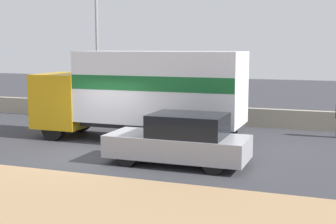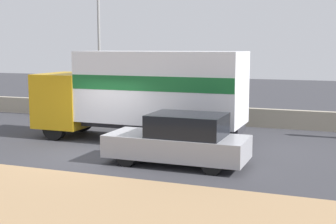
{
  "view_description": "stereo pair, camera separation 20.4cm",
  "coord_description": "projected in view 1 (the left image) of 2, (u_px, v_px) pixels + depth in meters",
  "views": [
    {
      "loc": [
        7.79,
        -13.55,
        3.62
      ],
      "look_at": [
        2.33,
        1.35,
        1.41
      ],
      "focal_mm": 50.0,
      "sensor_mm": 36.0,
      "label": 1
    },
    {
      "loc": [
        7.98,
        -13.48,
        3.62
      ],
      "look_at": [
        2.33,
        1.35,
        1.41
      ],
      "focal_mm": 50.0,
      "sensor_mm": 36.0,
      "label": 2
    }
  ],
  "objects": [
    {
      "name": "car_hatchback",
      "position": [
        181.0,
        140.0,
        14.4
      ],
      "size": [
        4.38,
        1.78,
        1.6
      ],
      "rotation": [
        0.0,
        0.0,
        3.14
      ],
      "color": "#9E9EA3",
      "rests_on": "ground_plane"
    },
    {
      "name": "stone_wall_backdrop",
      "position": [
        168.0,
        113.0,
        22.87
      ],
      "size": [
        60.0,
        0.35,
        0.84
      ],
      "color": "#A39984",
      "rests_on": "ground_plane"
    },
    {
      "name": "box_truck",
      "position": [
        143.0,
        91.0,
        17.86
      ],
      "size": [
        8.2,
        2.5,
        3.47
      ],
      "rotation": [
        0.0,
        0.0,
        3.14
      ],
      "color": "gold",
      "rests_on": "ground_plane"
    },
    {
      "name": "ground_plane",
      "position": [
        89.0,
        155.0,
        15.76
      ],
      "size": [
        80.0,
        80.0,
        0.0
      ],
      "primitive_type": "plane",
      "color": "#38383D"
    },
    {
      "name": "street_lamp",
      "position": [
        97.0,
        36.0,
        23.27
      ],
      "size": [
        0.56,
        0.28,
        7.18
      ],
      "color": "gray",
      "rests_on": "ground_plane"
    }
  ]
}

